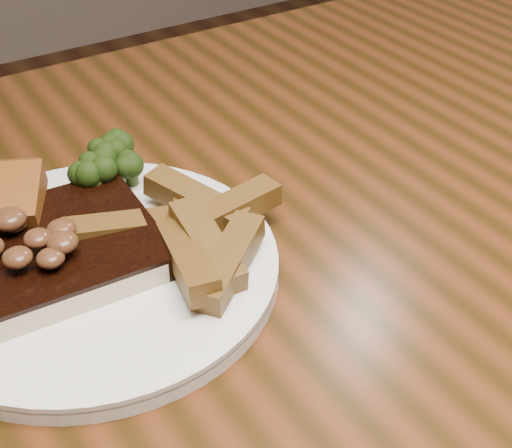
{
  "coord_description": "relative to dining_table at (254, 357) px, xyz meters",
  "views": [
    {
      "loc": [
        -0.22,
        -0.35,
        1.11
      ],
      "look_at": [
        0.01,
        0.02,
        0.78
      ],
      "focal_mm": 50.0,
      "sensor_mm": 36.0,
      "label": 1
    }
  ],
  "objects": [
    {
      "name": "steak",
      "position": [
        -0.14,
        0.08,
        0.12
      ],
      "size": [
        0.17,
        0.14,
        0.02
      ],
      "primitive_type": "cube",
      "rotation": [
        0.0,
        0.0,
        -0.04
      ],
      "color": "black",
      "rests_on": "plate"
    },
    {
      "name": "mushroom_pile",
      "position": [
        -0.14,
        0.07,
        0.14
      ],
      "size": [
        0.07,
        0.07,
        0.03
      ],
      "primitive_type": null,
      "color": "#572F1B",
      "rests_on": "steak"
    },
    {
      "name": "steak_bone",
      "position": [
        -0.14,
        0.02,
        0.11
      ],
      "size": [
        0.14,
        0.02,
        0.02
      ],
      "primitive_type": "cube",
      "rotation": [
        0.0,
        0.0,
        -0.04
      ],
      "color": "beige",
      "rests_on": "plate"
    },
    {
      "name": "potato_wedges",
      "position": [
        -0.03,
        0.05,
        0.12
      ],
      "size": [
        0.12,
        0.12,
        0.02
      ],
      "primitive_type": null,
      "color": "brown",
      "rests_on": "plate"
    },
    {
      "name": "dining_table",
      "position": [
        0.0,
        0.0,
        0.0
      ],
      "size": [
        1.6,
        0.9,
        0.75
      ],
      "color": "#4E240F",
      "rests_on": "ground"
    },
    {
      "name": "broccoli_cluster",
      "position": [
        -0.05,
        0.14,
        0.12
      ],
      "size": [
        0.06,
        0.06,
        0.04
      ],
      "primitive_type": null,
      "color": "#21330B",
      "rests_on": "plate"
    },
    {
      "name": "plate",
      "position": [
        -0.1,
        0.06,
        0.1
      ],
      "size": [
        0.29,
        0.29,
        0.01
      ],
      "primitive_type": "cylinder",
      "rotation": [
        0.0,
        0.0,
        -0.06
      ],
      "color": "white",
      "rests_on": "dining_table"
    }
  ]
}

